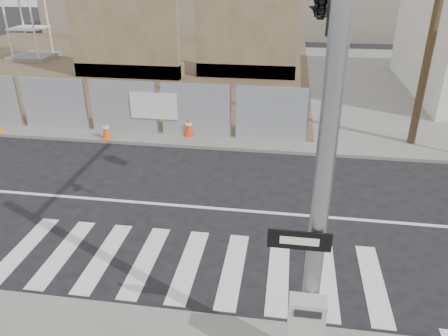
# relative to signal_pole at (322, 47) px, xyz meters

# --- Properties ---
(ground) EXTENTS (100.00, 100.00, 0.00)m
(ground) POSITION_rel_signal_pole_xyz_m (-2.49, 2.05, -4.78)
(ground) COLOR black
(ground) RESTS_ON ground
(sidewalk_far) EXTENTS (50.00, 20.00, 0.12)m
(sidewalk_far) POSITION_rel_signal_pole_xyz_m (-2.49, 16.05, -4.72)
(sidewalk_far) COLOR slate
(sidewalk_far) RESTS_ON ground
(signal_pole) EXTENTS (0.96, 5.87, 7.00)m
(signal_pole) POSITION_rel_signal_pole_xyz_m (0.00, 0.00, 0.00)
(signal_pole) COLOR gray
(signal_pole) RESTS_ON sidewalk_near
(concrete_wall_left) EXTENTS (6.00, 1.30, 8.00)m
(concrete_wall_left) POSITION_rel_signal_pole_xyz_m (-9.49, 15.13, -1.40)
(concrete_wall_left) COLOR brown
(concrete_wall_left) RESTS_ON sidewalk_far
(concrete_wall_right) EXTENTS (5.50, 1.30, 8.00)m
(concrete_wall_right) POSITION_rel_signal_pole_xyz_m (-2.99, 16.13, -1.40)
(concrete_wall_right) COLOR brown
(concrete_wall_right) RESTS_ON sidewalk_far
(traffic_cone_c) EXTENTS (0.44, 0.44, 0.66)m
(traffic_cone_c) POSITION_rel_signal_pole_xyz_m (-7.17, 6.27, -4.34)
(traffic_cone_c) COLOR #FF530D
(traffic_cone_c) RESTS_ON sidewalk_far
(traffic_cone_d) EXTENTS (0.48, 0.48, 0.71)m
(traffic_cone_d) POSITION_rel_signal_pole_xyz_m (-4.19, 7.02, -4.32)
(traffic_cone_d) COLOR #FF370D
(traffic_cone_d) RESTS_ON sidewalk_far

